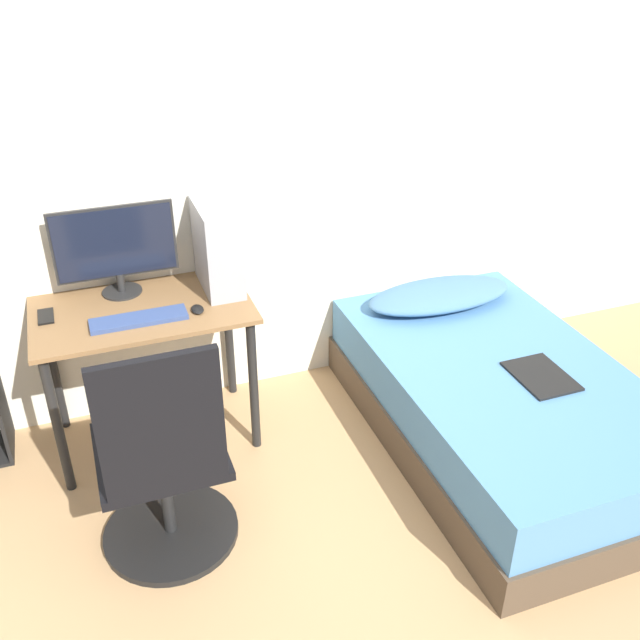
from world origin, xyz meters
name	(u,v)px	position (x,y,z in m)	size (l,w,h in m)	color
ground_plane	(287,594)	(0.00, 0.00, 0.00)	(14.00, 14.00, 0.00)	tan
wall_back	(185,171)	(0.00, 1.47, 1.25)	(8.00, 0.05, 2.50)	silver
desk	(145,331)	(-0.31, 1.15, 0.62)	(0.99, 0.59, 0.74)	brown
office_chair	(165,475)	(-0.37, 0.40, 0.39)	(0.57, 0.57, 1.04)	black
bed	(499,405)	(1.27, 0.53, 0.22)	(1.09, 1.83, 0.44)	#4C3D2D
pillow	(440,295)	(1.27, 1.19, 0.50)	(0.83, 0.36, 0.11)	teal
magazine	(541,376)	(1.37, 0.40, 0.45)	(0.24, 0.32, 0.01)	black
monitor	(115,247)	(-0.37, 1.34, 0.97)	(0.56, 0.19, 0.43)	black
keyboard	(139,319)	(-0.34, 1.03, 0.75)	(0.42, 0.12, 0.02)	#33477A
pc_tower	(217,247)	(0.08, 1.24, 0.94)	(0.17, 0.37, 0.41)	#99999E
mouse	(197,309)	(-0.08, 1.03, 0.75)	(0.06, 0.09, 0.02)	black
phone	(46,316)	(-0.72, 1.21, 0.74)	(0.07, 0.14, 0.01)	black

